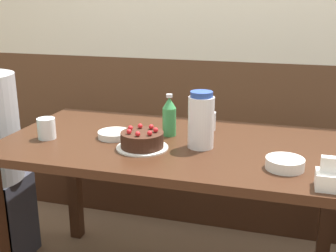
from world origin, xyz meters
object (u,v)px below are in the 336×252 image
(water_pitcher, at_px, (201,120))
(glass_water_tall, at_px, (47,128))
(soju_bottle, at_px, (169,116))
(glass_tumbler_short, at_px, (207,121))
(bowl_soup_white, at_px, (285,164))
(birthday_cake, at_px, (142,140))
(napkin_holder, at_px, (334,178))
(bowl_rice_small, at_px, (114,134))
(bench_seat, at_px, (208,180))

(water_pitcher, distance_m, glass_water_tall, 0.66)
(soju_bottle, bearing_deg, glass_tumbler_short, 41.83)
(bowl_soup_white, bearing_deg, soju_bottle, 152.72)
(water_pitcher, bearing_deg, birthday_cake, -160.43)
(water_pitcher, relative_size, napkin_holder, 2.06)
(soju_bottle, bearing_deg, napkin_holder, -30.75)
(bowl_rice_small, distance_m, glass_tumbler_short, 0.42)
(glass_water_tall, bearing_deg, soju_bottle, 20.87)
(napkin_holder, relative_size, bowl_soup_white, 0.82)
(glass_tumbler_short, bearing_deg, water_pitcher, -85.44)
(bowl_rice_small, xyz_separation_m, glass_tumbler_short, (0.36, 0.22, 0.03))
(soju_bottle, relative_size, bowl_rice_small, 1.31)
(bench_seat, xyz_separation_m, glass_water_tall, (-0.53, -0.94, 0.57))
(napkin_holder, bearing_deg, bench_seat, 117.82)
(napkin_holder, distance_m, glass_tumbler_short, 0.71)
(birthday_cake, relative_size, bowl_rice_small, 1.48)
(napkin_holder, bearing_deg, water_pitcher, 150.63)
(bench_seat, relative_size, glass_tumbler_short, 31.07)
(water_pitcher, bearing_deg, napkin_holder, -29.37)
(bench_seat, height_order, water_pitcher, water_pitcher)
(birthday_cake, bearing_deg, water_pitcher, 19.57)
(bench_seat, height_order, bowl_rice_small, bowl_rice_small)
(water_pitcher, relative_size, glass_tumbler_short, 2.76)
(bowl_soup_white, bearing_deg, glass_tumbler_short, 132.42)
(soju_bottle, distance_m, napkin_holder, 0.75)
(bench_seat, height_order, glass_water_tall, glass_water_tall)
(glass_tumbler_short, bearing_deg, bowl_soup_white, -47.58)
(bowl_rice_small, height_order, glass_water_tall, glass_water_tall)
(bowl_soup_white, xyz_separation_m, glass_tumbler_short, (-0.35, 0.38, 0.02))
(glass_water_tall, xyz_separation_m, glass_tumbler_short, (0.63, 0.31, -0.00))
(napkin_holder, bearing_deg, birthday_cake, 164.67)
(soju_bottle, bearing_deg, bowl_soup_white, -27.28)
(soju_bottle, xyz_separation_m, bowl_rice_small, (-0.22, -0.10, -0.07))
(birthday_cake, distance_m, soju_bottle, 0.20)
(birthday_cake, relative_size, glass_water_tall, 2.34)
(napkin_holder, bearing_deg, bowl_rice_small, 161.64)
(soju_bottle, height_order, napkin_holder, soju_bottle)
(bench_seat, height_order, napkin_holder, napkin_holder)
(bowl_rice_small, bearing_deg, napkin_holder, -18.36)
(water_pitcher, relative_size, bowl_rice_small, 1.62)
(birthday_cake, height_order, bowl_soup_white, birthday_cake)
(bench_seat, distance_m, glass_tumbler_short, 0.85)
(soju_bottle, bearing_deg, birthday_cake, -106.81)
(water_pitcher, bearing_deg, bowl_soup_white, -23.25)
(water_pitcher, xyz_separation_m, glass_water_tall, (-0.65, -0.07, -0.07))
(soju_bottle, bearing_deg, glass_water_tall, -159.13)
(napkin_holder, xyz_separation_m, glass_tumbler_short, (-0.50, 0.51, 0.00))
(bench_seat, relative_size, napkin_holder, 23.24)
(bench_seat, bearing_deg, napkin_holder, -62.18)
(soju_bottle, height_order, bowl_soup_white, soju_bottle)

